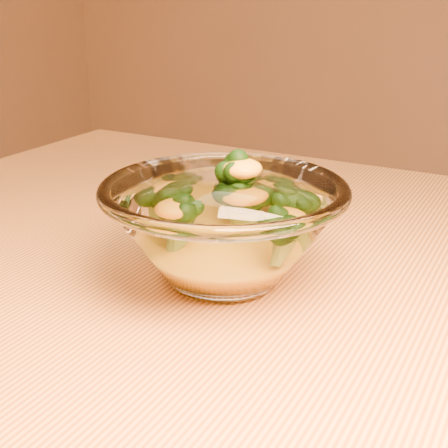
% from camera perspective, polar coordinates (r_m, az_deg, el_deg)
% --- Properties ---
extents(table, '(1.20, 0.80, 0.75)m').
position_cam_1_polar(table, '(0.57, 11.91, -15.78)').
color(table, '#C3813A').
rests_on(table, ground).
extents(glass_bowl, '(0.21, 0.21, 0.09)m').
position_cam_1_polar(glass_bowl, '(0.52, 0.00, -0.46)').
color(glass_bowl, white).
rests_on(glass_bowl, table).
extents(cheese_sauce, '(0.11, 0.11, 0.03)m').
position_cam_1_polar(cheese_sauce, '(0.53, 0.00, -2.40)').
color(cheese_sauce, orange).
rests_on(cheese_sauce, glass_bowl).
extents(broccoli_heap, '(0.14, 0.11, 0.08)m').
position_cam_1_polar(broccoli_heap, '(0.53, 0.47, 1.55)').
color(broccoli_heap, black).
rests_on(broccoli_heap, cheese_sauce).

